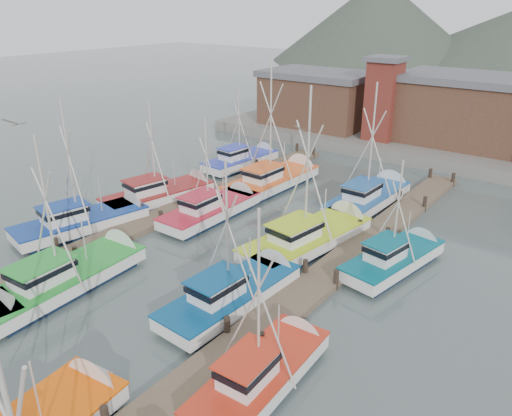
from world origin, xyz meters
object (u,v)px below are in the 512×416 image
Objects in this scene: lookout_tower at (383,98)px; boat_8 at (215,208)px; boat_12 at (276,179)px; boat_4 at (72,275)px.

lookout_tower is 0.94× the size of boat_8.
boat_8 is at bearing -86.71° from boat_12.
boat_4 is 1.15× the size of boat_8.
lookout_tower reaches higher than boat_4.
lookout_tower is 36.95m from boat_4.
boat_8 is (-0.02, 12.18, -0.00)m from boat_4.
boat_8 is 0.74× the size of boat_12.
lookout_tower is 0.82× the size of boat_4.
boat_4 is at bearing -87.32° from boat_12.
boat_8 is 8.15m from boat_12.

